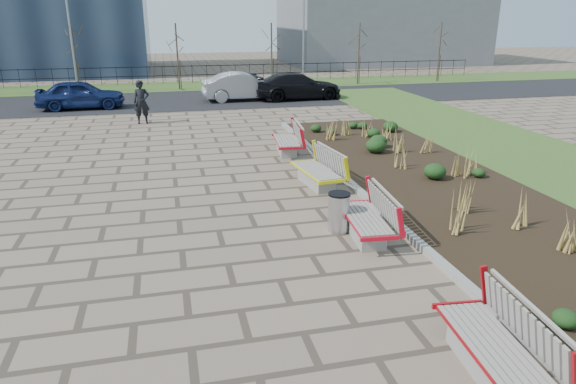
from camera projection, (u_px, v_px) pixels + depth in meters
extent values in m
plane|color=#766451|center=(241.00, 311.00, 8.29)|extent=(120.00, 120.00, 0.00)
cube|color=black|center=(437.00, 185.00, 14.24)|extent=(4.50, 18.00, 0.10)
cube|color=gray|center=(359.00, 190.00, 13.72)|extent=(0.16, 18.00, 0.15)
cube|color=#33511E|center=(179.00, 86.00, 34.02)|extent=(80.00, 5.00, 0.04)
cube|color=black|center=(183.00, 100.00, 28.51)|extent=(80.00, 7.00, 0.02)
cylinder|color=#B2B2B7|center=(339.00, 213.00, 11.20)|extent=(0.47, 0.47, 0.86)
imported|color=black|center=(141.00, 102.00, 22.23)|extent=(0.71, 0.49, 1.87)
imported|color=#111E4E|center=(81.00, 94.00, 25.72)|extent=(4.24, 1.78, 1.43)
imported|color=gray|center=(244.00, 86.00, 28.30)|extent=(4.64, 1.75, 1.51)
imported|color=black|center=(297.00, 86.00, 28.68)|extent=(5.07, 2.29, 1.44)
cube|color=slate|center=(380.00, 9.00, 49.64)|extent=(18.00, 12.00, 10.00)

